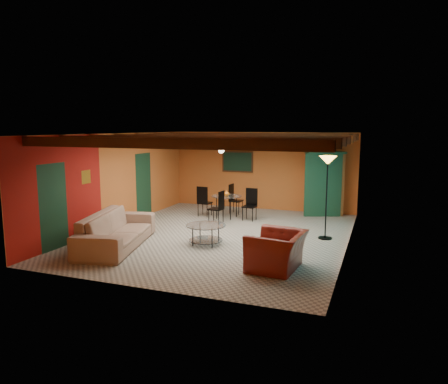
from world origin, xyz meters
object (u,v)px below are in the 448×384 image
at_px(armchair, 277,251).
at_px(vase, 227,184).
at_px(floor_lamp, 327,198).
at_px(sofa, 117,230).
at_px(armoire, 324,184).
at_px(dining_table, 227,203).
at_px(potted_plant, 326,145).
at_px(coffee_table, 206,234).

relative_size(armchair, vase, 6.69).
bearing_deg(floor_lamp, sofa, -151.43).
xyz_separation_m(armoire, vase, (-2.82, -1.60, 0.07)).
relative_size(dining_table, vase, 10.79).
relative_size(armoire, potted_plant, 3.90).
height_order(coffee_table, armoire, armoire).
relative_size(coffee_table, floor_lamp, 0.46).
height_order(armchair, dining_table, dining_table).
distance_m(sofa, vase, 4.26).
xyz_separation_m(coffee_table, floor_lamp, (2.70, 1.59, 0.83)).
height_order(dining_table, vase, vase).
bearing_deg(sofa, dining_table, -33.24).
xyz_separation_m(sofa, coffee_table, (1.94, 0.94, -0.16)).
relative_size(coffee_table, vase, 5.56).
relative_size(armchair, potted_plant, 2.29).
distance_m(floor_lamp, vase, 3.58).
xyz_separation_m(coffee_table, armoire, (2.25, 4.65, 0.76)).
xyz_separation_m(armchair, floor_lamp, (0.62, 2.77, 0.70)).
bearing_deg(coffee_table, potted_plant, 64.19).
height_order(dining_table, floor_lamp, floor_lamp).
relative_size(armchair, floor_lamp, 0.55).
height_order(coffee_table, vase, vase).
distance_m(armoire, floor_lamp, 3.09).
bearing_deg(potted_plant, armchair, -91.69).
bearing_deg(vase, armchair, -57.89).
relative_size(sofa, coffee_table, 2.88).
bearing_deg(dining_table, sofa, -108.97).
bearing_deg(armoire, vase, -171.04).
height_order(armchair, armoire, armoire).
bearing_deg(vase, floor_lamp, -23.95).
bearing_deg(potted_plant, sofa, -126.88).
height_order(coffee_table, dining_table, dining_table).
relative_size(armchair, armoire, 0.59).
bearing_deg(sofa, armoire, -51.16).
height_order(sofa, potted_plant, potted_plant).
height_order(dining_table, armoire, armoire).
xyz_separation_m(coffee_table, dining_table, (-0.58, 3.04, 0.25)).
distance_m(armoire, vase, 3.25).
bearing_deg(dining_table, coffee_table, -79.29).
height_order(sofa, vase, vase).
height_order(sofa, coffee_table, sofa).
distance_m(coffee_table, armoire, 5.22).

